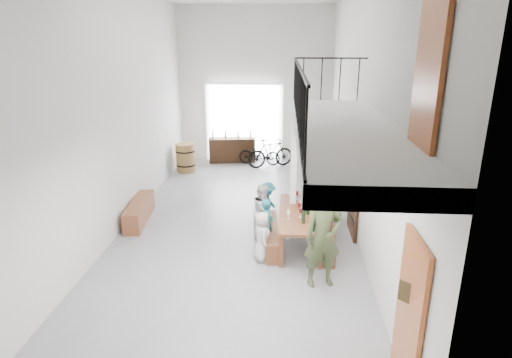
# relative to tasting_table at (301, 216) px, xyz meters

# --- Properties ---
(floor) EXTENTS (12.00, 12.00, 0.00)m
(floor) POSITION_rel_tasting_table_xyz_m (-1.47, 1.02, -0.71)
(floor) COLOR gray
(floor) RESTS_ON ground
(room_walls) EXTENTS (12.00, 12.00, 12.00)m
(room_walls) POSITION_rel_tasting_table_xyz_m (-1.47, 1.02, 2.85)
(room_walls) COLOR silver
(room_walls) RESTS_ON ground
(gateway_portal) EXTENTS (2.80, 0.08, 2.80)m
(gateway_portal) POSITION_rel_tasting_table_xyz_m (-1.87, 6.96, 0.69)
(gateway_portal) COLOR white
(gateway_portal) RESTS_ON ground
(right_wall_decor) EXTENTS (0.07, 8.28, 5.07)m
(right_wall_decor) POSITION_rel_tasting_table_xyz_m (1.23, -0.85, 1.04)
(right_wall_decor) COLOR #AA552A
(right_wall_decor) RESTS_ON ground
(balcony) EXTENTS (1.52, 5.62, 4.00)m
(balcony) POSITION_rel_tasting_table_xyz_m (0.51, -2.11, 2.26)
(balcony) COLOR white
(balcony) RESTS_ON ground
(tasting_table) EXTENTS (0.95, 2.27, 0.79)m
(tasting_table) POSITION_rel_tasting_table_xyz_m (0.00, 0.00, 0.00)
(tasting_table) COLOR brown
(tasting_table) RESTS_ON ground
(bench_inner) EXTENTS (0.44, 1.90, 0.43)m
(bench_inner) POSITION_rel_tasting_table_xyz_m (-0.63, 0.00, -0.49)
(bench_inner) COLOR brown
(bench_inner) RESTS_ON ground
(bench_wall) EXTENTS (0.38, 1.97, 0.45)m
(bench_wall) POSITION_rel_tasting_table_xyz_m (0.62, -0.02, -0.48)
(bench_wall) COLOR brown
(bench_wall) RESTS_ON ground
(tableware) EXTENTS (0.63, 1.48, 0.35)m
(tableware) POSITION_rel_tasting_table_xyz_m (0.05, 0.10, 0.22)
(tableware) COLOR black
(tableware) RESTS_ON tasting_table
(side_bench) EXTENTS (0.56, 1.85, 0.51)m
(side_bench) POSITION_rel_tasting_table_xyz_m (-3.97, 1.10, -0.45)
(side_bench) COLOR brown
(side_bench) RESTS_ON ground
(oak_barrel) EXTENTS (0.66, 0.66, 0.96)m
(oak_barrel) POSITION_rel_tasting_table_xyz_m (-3.75, 5.36, -0.22)
(oak_barrel) COLOR olive
(oak_barrel) RESTS_ON ground
(serving_counter) EXTENTS (1.73, 0.70, 0.89)m
(serving_counter) POSITION_rel_tasting_table_xyz_m (-2.30, 6.67, -0.26)
(serving_counter) COLOR #331F0D
(serving_counter) RESTS_ON ground
(counter_bottles) EXTENTS (1.43, 0.24, 0.28)m
(counter_bottles) POSITION_rel_tasting_table_xyz_m (-2.30, 6.69, 0.32)
(counter_bottles) COLOR black
(counter_bottles) RESTS_ON serving_counter
(guest_left_a) EXTENTS (0.45, 0.58, 1.06)m
(guest_left_a) POSITION_rel_tasting_table_xyz_m (-0.80, -0.71, -0.18)
(guest_left_a) COLOR beige
(guest_left_a) RESTS_ON ground
(guest_left_b) EXTENTS (0.32, 0.45, 1.16)m
(guest_left_b) POSITION_rel_tasting_table_xyz_m (-0.71, -0.22, -0.13)
(guest_left_b) COLOR #226A73
(guest_left_b) RESTS_ON ground
(guest_left_c) EXTENTS (0.60, 0.70, 1.26)m
(guest_left_c) POSITION_rel_tasting_table_xyz_m (-0.83, 0.39, -0.07)
(guest_left_c) COLOR beige
(guest_left_c) RESTS_ON ground
(guest_left_d) EXTENTS (0.65, 0.83, 1.13)m
(guest_left_d) POSITION_rel_tasting_table_xyz_m (-0.76, 0.95, -0.14)
(guest_left_d) COLOR #226A73
(guest_left_d) RESTS_ON ground
(guest_right_a) EXTENTS (0.32, 0.69, 1.16)m
(guest_right_a) POSITION_rel_tasting_table_xyz_m (0.51, -0.47, -0.13)
(guest_right_a) COLOR #A71D1C
(guest_right_a) RESTS_ON ground
(guest_right_b) EXTENTS (0.46, 1.03, 1.07)m
(guest_right_b) POSITION_rel_tasting_table_xyz_m (0.53, 0.13, -0.17)
(guest_right_b) COLOR black
(guest_right_b) RESTS_ON ground
(guest_right_c) EXTENTS (0.56, 0.67, 1.18)m
(guest_right_c) POSITION_rel_tasting_table_xyz_m (0.53, 0.62, -0.12)
(guest_right_c) COLOR beige
(guest_right_c) RESTS_ON ground
(host_standing) EXTENTS (0.79, 0.62, 1.92)m
(host_standing) POSITION_rel_tasting_table_xyz_m (0.35, -1.53, 0.25)
(host_standing) COLOR #3F4A29
(host_standing) RESTS_ON ground
(potted_plant) EXTENTS (0.45, 0.42, 0.41)m
(potted_plant) POSITION_rel_tasting_table_xyz_m (0.98, 1.37, -0.50)
(potted_plant) COLOR #21521C
(potted_plant) RESTS_ON ground
(bicycle_near) EXTENTS (1.57, 0.74, 0.79)m
(bicycle_near) POSITION_rel_tasting_table_xyz_m (-1.27, 6.36, -0.31)
(bicycle_near) COLOR black
(bicycle_near) RESTS_ON ground
(bicycle_far) EXTENTS (1.75, 1.16, 1.03)m
(bicycle_far) POSITION_rel_tasting_table_xyz_m (-0.86, 6.06, -0.19)
(bicycle_far) COLOR black
(bicycle_far) RESTS_ON ground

